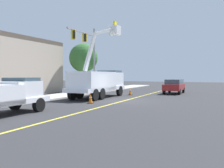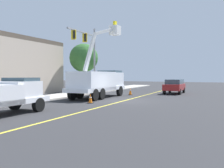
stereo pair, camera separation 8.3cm
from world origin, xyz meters
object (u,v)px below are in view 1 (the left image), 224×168
object	(u,v)px
passing_minivan	(174,85)
traffic_cone_mid_front	(91,99)
utility_bucket_truck	(99,81)
traffic_signal_mast	(88,48)
service_pickup_truck	(2,95)
traffic_cone_mid_rear	(130,91)

from	to	relation	value
passing_minivan	traffic_cone_mid_front	size ratio (longest dim) A/B	6.64
utility_bucket_truck	traffic_signal_mast	world-z (taller)	traffic_signal_mast
service_pickup_truck	traffic_cone_mid_front	distance (m)	7.30
utility_bucket_truck	passing_minivan	bearing A→B (deg)	-29.52
traffic_cone_mid_front	utility_bucket_truck	bearing A→B (deg)	24.77
service_pickup_truck	passing_minivan	world-z (taller)	service_pickup_truck
service_pickup_truck	traffic_cone_mid_front	world-z (taller)	service_pickup_truck
utility_bucket_truck	passing_minivan	world-z (taller)	utility_bucket_truck
utility_bucket_truck	traffic_signal_mast	bearing A→B (deg)	47.33
passing_minivan	traffic_cone_mid_front	world-z (taller)	passing_minivan
traffic_cone_mid_front	service_pickup_truck	bearing A→B (deg)	172.58
service_pickup_truck	traffic_cone_mid_front	bearing A→B (deg)	-7.42
traffic_cone_mid_front	traffic_signal_mast	world-z (taller)	traffic_signal_mast
service_pickup_truck	traffic_cone_mid_rear	xyz separation A→B (m)	(16.02, -0.22, -0.70)
passing_minivan	traffic_signal_mast	size ratio (longest dim) A/B	0.63
passing_minivan	traffic_cone_mid_front	xyz separation A→B (m)	(-13.28, 2.98, -0.61)
passing_minivan	traffic_signal_mast	distance (m)	11.16
traffic_cone_mid_front	traffic_signal_mast	bearing A→B (deg)	36.22
traffic_cone_mid_front	passing_minivan	bearing A→B (deg)	-12.66
utility_bucket_truck	passing_minivan	size ratio (longest dim) A/B	1.69
utility_bucket_truck	service_pickup_truck	size ratio (longest dim) A/B	1.45
service_pickup_truck	passing_minivan	xyz separation A→B (m)	(20.48, -3.92, -0.15)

